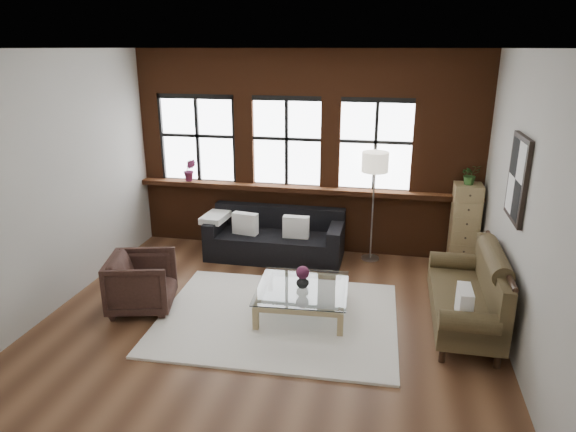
% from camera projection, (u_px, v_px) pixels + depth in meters
% --- Properties ---
extents(floor, '(5.50, 5.50, 0.00)m').
position_uv_depth(floor, '(270.00, 318.00, 6.40)').
color(floor, '#4F2F1D').
rests_on(floor, ground).
extents(ceiling, '(5.50, 5.50, 0.00)m').
position_uv_depth(ceiling, '(267.00, 48.00, 5.40)').
color(ceiling, white).
rests_on(ceiling, ground).
extents(wall_back, '(5.50, 0.00, 5.50)m').
position_uv_depth(wall_back, '(306.00, 153.00, 8.22)').
color(wall_back, '#AFADA3').
rests_on(wall_back, ground).
extents(wall_front, '(5.50, 0.00, 5.50)m').
position_uv_depth(wall_front, '(184.00, 290.00, 3.57)').
color(wall_front, '#AFADA3').
rests_on(wall_front, ground).
extents(wall_left, '(0.00, 5.00, 5.00)m').
position_uv_depth(wall_left, '(56.00, 182.00, 6.43)').
color(wall_left, '#AFADA3').
rests_on(wall_left, ground).
extents(wall_right, '(0.00, 5.00, 5.00)m').
position_uv_depth(wall_right, '(524.00, 209.00, 5.37)').
color(wall_right, '#AFADA3').
rests_on(wall_right, ground).
extents(brick_backwall, '(5.50, 0.12, 3.20)m').
position_uv_depth(brick_backwall, '(305.00, 153.00, 8.17)').
color(brick_backwall, '#4F2612').
rests_on(brick_backwall, floor).
extents(sill_ledge, '(5.50, 0.30, 0.08)m').
position_uv_depth(sill_ledge, '(304.00, 189.00, 8.26)').
color(sill_ledge, '#4F2612').
rests_on(sill_ledge, brick_backwall).
extents(window_left, '(1.38, 0.10, 1.50)m').
position_uv_depth(window_left, '(198.00, 140.00, 8.48)').
color(window_left, black).
rests_on(window_left, brick_backwall).
extents(window_mid, '(1.38, 0.10, 1.50)m').
position_uv_depth(window_mid, '(287.00, 143.00, 8.19)').
color(window_mid, black).
rests_on(window_mid, brick_backwall).
extents(window_right, '(1.38, 0.10, 1.50)m').
position_uv_depth(window_right, '(376.00, 147.00, 7.92)').
color(window_right, black).
rests_on(window_right, brick_backwall).
extents(wall_poster, '(0.05, 0.74, 0.94)m').
position_uv_depth(wall_poster, '(518.00, 179.00, 5.58)').
color(wall_poster, black).
rests_on(wall_poster, wall_right).
extents(shag_rug, '(2.97, 2.37, 0.03)m').
position_uv_depth(shag_rug, '(278.00, 318.00, 6.37)').
color(shag_rug, white).
rests_on(shag_rug, floor).
extents(dark_sofa, '(2.13, 0.86, 0.77)m').
position_uv_depth(dark_sofa, '(275.00, 235.00, 8.12)').
color(dark_sofa, black).
rests_on(dark_sofa, floor).
extents(pillow_a, '(0.42, 0.21, 0.34)m').
position_uv_depth(pillow_a, '(245.00, 223.00, 8.05)').
color(pillow_a, white).
rests_on(pillow_a, dark_sofa).
extents(pillow_b, '(0.40, 0.15, 0.34)m').
position_uv_depth(pillow_b, '(296.00, 227.00, 7.90)').
color(pillow_b, white).
rests_on(pillow_b, dark_sofa).
extents(vintage_settee, '(0.82, 1.85, 0.98)m').
position_uv_depth(vintage_settee, '(465.00, 290.00, 6.04)').
color(vintage_settee, '#453820').
rests_on(vintage_settee, floor).
extents(pillow_settee, '(0.14, 0.38, 0.34)m').
position_uv_depth(pillow_settee, '(464.00, 303.00, 5.50)').
color(pillow_settee, white).
rests_on(pillow_settee, vintage_settee).
extents(armchair, '(0.97, 0.95, 0.73)m').
position_uv_depth(armchair, '(142.00, 283.00, 6.52)').
color(armchair, black).
rests_on(armchair, floor).
extents(coffee_table, '(1.18, 1.18, 0.37)m').
position_uv_depth(coffee_table, '(302.00, 301.00, 6.45)').
color(coffee_table, '#A08857').
rests_on(coffee_table, shag_rug).
extents(vase, '(0.21, 0.21, 0.17)m').
position_uv_depth(vase, '(303.00, 281.00, 6.37)').
color(vase, '#B2B2B2').
rests_on(vase, coffee_table).
extents(flowers, '(0.17, 0.17, 0.17)m').
position_uv_depth(flowers, '(303.00, 273.00, 6.33)').
color(flowers, '#561D3A').
rests_on(flowers, vase).
extents(drawer_chest, '(0.40, 0.40, 1.30)m').
position_uv_depth(drawer_chest, '(464.00, 226.00, 7.71)').
color(drawer_chest, '#A08857').
rests_on(drawer_chest, floor).
extents(potted_plant_top, '(0.32, 0.30, 0.30)m').
position_uv_depth(potted_plant_top, '(470.00, 175.00, 7.46)').
color(potted_plant_top, '#2D5923').
rests_on(potted_plant_top, drawer_chest).
extents(floor_lamp, '(0.40, 0.40, 1.87)m').
position_uv_depth(floor_lamp, '(373.00, 203.00, 7.88)').
color(floor_lamp, '#A5A5A8').
rests_on(floor_lamp, floor).
extents(sill_plant, '(0.24, 0.22, 0.37)m').
position_uv_depth(sill_plant, '(190.00, 170.00, 8.53)').
color(sill_plant, '#561D3A').
rests_on(sill_plant, sill_ledge).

